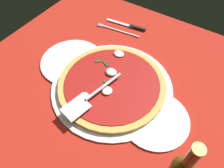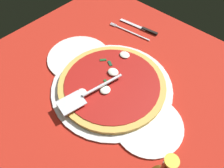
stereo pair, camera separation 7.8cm
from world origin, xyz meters
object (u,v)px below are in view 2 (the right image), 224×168
Objects in this scene: dinner_plate_right at (149,125)px; pizza_server at (87,94)px; pizza at (112,84)px; dinner_plate_left at (79,57)px; place_setting_far at (136,30)px.

pizza_server is at bearing -163.30° from dinner_plate_right.
pizza is at bearing 169.40° from dinner_plate_right.
pizza is (19.77, -1.87, 1.41)cm from dinner_plate_left.
dinner_plate_right is at bearing -10.60° from pizza.
pizza is (-18.95, 3.55, 1.41)cm from dinner_plate_right.
pizza_server is at bearing -101.25° from pizza.
dinner_plate_left is 29.51cm from place_setting_far.
dinner_plate_left is 21.66cm from pizza_server.
dinner_plate_right is at bearing 119.25° from pizza_server.
place_setting_far reaches higher than dinner_plate_right.
pizza is 33.68cm from place_setting_far.
pizza_server reaches higher than pizza.
pizza is 10.31cm from pizza_server.
dinner_plate_left is at bearing -110.73° from pizza_server.
place_setting_far is (-13.66, 30.74, -1.55)cm from pizza.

